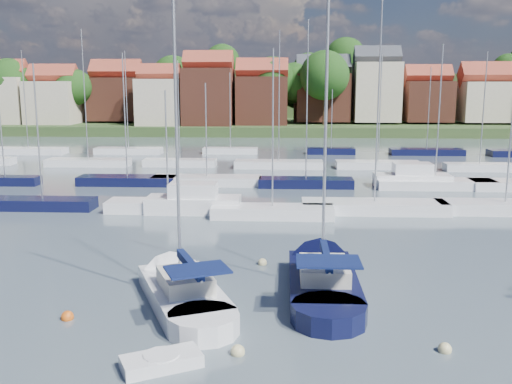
{
  "coord_description": "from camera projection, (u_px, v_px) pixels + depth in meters",
  "views": [
    {
      "loc": [
        1.49,
        -21.51,
        9.41
      ],
      "look_at": [
        -0.32,
        14.0,
        2.73
      ],
      "focal_mm": 40.0,
      "sensor_mm": 36.0,
      "label": 1
    }
  ],
  "objects": [
    {
      "name": "ground",
      "position": [
        271.0,
        173.0,
        62.18
      ],
      "size": [
        260.0,
        260.0,
        0.0
      ],
      "primitive_type": "plane",
      "color": "#3F4F56",
      "rests_on": "ground"
    },
    {
      "name": "sailboat_centre",
      "position": [
        177.0,
        287.0,
        26.0
      ],
      "size": [
        6.78,
        10.85,
        14.46
      ],
      "rotation": [
        0.0,
        0.0,
        1.98
      ],
      "color": "white",
      "rests_on": "ground"
    },
    {
      "name": "sailboat_navy",
      "position": [
        321.0,
        274.0,
        27.76
      ],
      "size": [
        3.08,
        11.65,
        16.13
      ],
      "rotation": [
        0.0,
        0.0,
        1.57
      ],
      "color": "black",
      "rests_on": "ground"
    },
    {
      "name": "tender",
      "position": [
        161.0,
        361.0,
        19.24
      ],
      "size": [
        2.92,
        2.31,
        0.57
      ],
      "rotation": [
        0.0,
        0.0,
        0.48
      ],
      "color": "white",
      "rests_on": "ground"
    },
    {
      "name": "buoy_c",
      "position": [
        68.0,
        319.0,
        23.26
      ],
      "size": [
        0.52,
        0.52,
        0.52
      ],
      "primitive_type": "sphere",
      "color": "#D85914",
      "rests_on": "ground"
    },
    {
      "name": "buoy_d",
      "position": [
        238.0,
        354.0,
        20.23
      ],
      "size": [
        0.52,
        0.52,
        0.52
      ],
      "primitive_type": "sphere",
      "color": "beige",
      "rests_on": "ground"
    },
    {
      "name": "buoy_e",
      "position": [
        262.0,
        265.0,
        30.36
      ],
      "size": [
        0.48,
        0.48,
        0.48
      ],
      "primitive_type": "sphere",
      "color": "beige",
      "rests_on": "ground"
    },
    {
      "name": "buoy_f",
      "position": [
        445.0,
        352.0,
        20.42
      ],
      "size": [
        0.49,
        0.49,
        0.49
      ],
      "primitive_type": "sphere",
      "color": "beige",
      "rests_on": "ground"
    },
    {
      "name": "marina_field",
      "position": [
        289.0,
        176.0,
        57.25
      ],
      "size": [
        79.62,
        41.41,
        15.93
      ],
      "color": "white",
      "rests_on": "ground"
    },
    {
      "name": "far_shore_town",
      "position": [
        288.0,
        103.0,
        152.18
      ],
      "size": [
        212.46,
        90.0,
        22.27
      ],
      "color": "#3B4B25",
      "rests_on": "ground"
    }
  ]
}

